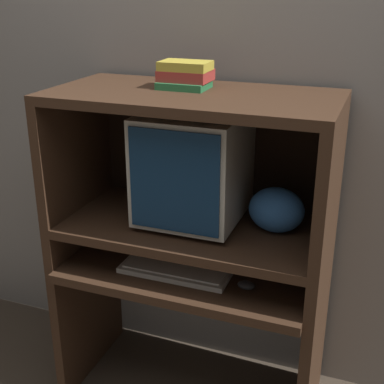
{
  "coord_description": "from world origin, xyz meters",
  "views": [
    {
      "loc": [
        0.66,
        -1.51,
        1.69
      ],
      "look_at": [
        -0.0,
        0.26,
        0.94
      ],
      "focal_mm": 50.0,
      "sensor_mm": 36.0,
      "label": 1
    }
  ],
  "objects": [
    {
      "name": "hutch_upper",
      "position": [
        0.0,
        0.29,
        1.16
      ],
      "size": [
        1.05,
        0.52,
        0.51
      ],
      "color": "#382316",
      "rests_on": "desk_monitor_shelf"
    },
    {
      "name": "desk_monitor_shelf",
      "position": [
        0.0,
        0.26,
        0.78
      ],
      "size": [
        1.05,
        0.52,
        0.17
      ],
      "color": "#382316",
      "rests_on": "desk_base"
    },
    {
      "name": "wall_back",
      "position": [
        0.0,
        0.58,
        1.3
      ],
      "size": [
        6.0,
        0.06,
        2.6
      ],
      "color": "gray",
      "rests_on": "ground_plane"
    },
    {
      "name": "desk_base",
      "position": [
        0.0,
        0.22,
        0.41
      ],
      "size": [
        1.05,
        0.55,
        0.64
      ],
      "color": "#382316",
      "rests_on": "ground_plane"
    },
    {
      "name": "keyboard",
      "position": [
        -0.03,
        0.16,
        0.65
      ],
      "size": [
        0.43,
        0.16,
        0.03
      ],
      "color": "beige",
      "rests_on": "desk_base"
    },
    {
      "name": "snack_bag",
      "position": [
        0.32,
        0.3,
        0.9
      ],
      "size": [
        0.21,
        0.16,
        0.17
      ],
      "color": "#336BB7",
      "rests_on": "desk_monitor_shelf"
    },
    {
      "name": "mouse",
      "position": [
        0.25,
        0.14,
        0.66
      ],
      "size": [
        0.07,
        0.04,
        0.03
      ],
      "color": "#28282B",
      "rests_on": "desk_base"
    },
    {
      "name": "book_stack",
      "position": [
        -0.05,
        0.32,
        1.37
      ],
      "size": [
        0.18,
        0.15,
        0.1
      ],
      "color": "#236638",
      "rests_on": "hutch_upper"
    },
    {
      "name": "crt_monitor",
      "position": [
        -0.01,
        0.3,
        1.04
      ],
      "size": [
        0.37,
        0.41,
        0.43
      ],
      "color": "beige",
      "rests_on": "desk_monitor_shelf"
    }
  ]
}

